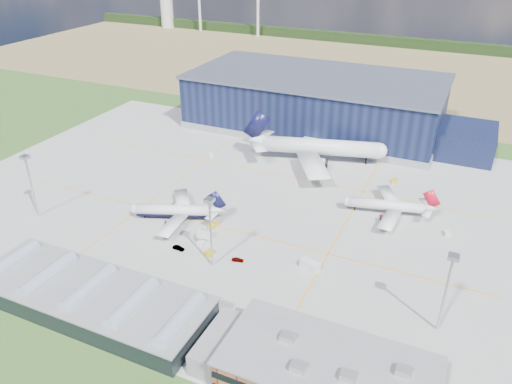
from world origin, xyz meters
name	(u,v)px	position (x,y,z in m)	size (l,w,h in m)	color
ground	(229,212)	(0.00, 0.00, 0.00)	(600.00, 600.00, 0.00)	#335720
apron	(241,200)	(0.00, 10.00, 0.03)	(220.00, 160.00, 0.08)	gray
farmland	(371,69)	(0.00, 220.00, 0.00)	(600.00, 220.00, 0.01)	#91764E
treeline	(394,41)	(0.00, 300.00, 4.00)	(600.00, 8.00, 8.00)	black
hangar	(321,105)	(2.81, 94.80, 11.62)	(145.00, 62.00, 26.10)	black
ops_building	(327,376)	(55.01, -60.00, 4.79)	(46.00, 23.00, 10.90)	brown
glass_concourse	(101,301)	(-6.45, -60.00, 3.69)	(78.00, 23.00, 8.60)	black
light_mast_west	(29,176)	(-60.00, -30.00, 15.43)	(2.60, 2.60, 23.00)	#B3B6BB
light_mast_center	(210,222)	(10.00, -30.00, 15.43)	(2.60, 2.60, 23.00)	#B3B6BB
light_mast_east	(448,281)	(75.00, -30.00, 15.43)	(2.60, 2.60, 23.00)	#B3B6BB
airliner_navy	(174,205)	(-14.91, -12.00, 5.56)	(34.09, 33.35, 11.12)	silver
airliner_red	(387,200)	(50.97, 22.00, 5.49)	(33.68, 32.95, 10.98)	silver
airliner_widebody	(321,139)	(15.82, 55.00, 10.26)	(62.93, 61.57, 20.52)	silver
gse_tug_a	(213,225)	(-0.35, -11.21, 0.69)	(2.04, 3.33, 1.39)	gold
gse_tug_b	(210,253)	(6.66, -25.61, 0.68)	(2.10, 3.15, 1.36)	gold
gse_van_a	(310,265)	(37.29, -19.38, 1.31)	(2.63, 6.02, 2.63)	silver
gse_cart_a	(447,233)	(72.53, 16.90, 0.63)	(1.95, 2.93, 1.27)	silver
gse_tug_c	(394,181)	(49.32, 47.90, 0.67)	(1.90, 3.04, 1.33)	gold
gse_cart_b	(211,155)	(-29.26, 39.82, 0.64)	(1.98, 2.96, 1.28)	silver
airstair	(205,236)	(1.24, -19.37, 1.56)	(1.96, 4.89, 3.13)	silver
car_a	(238,260)	(16.04, -25.07, 0.62)	(1.46, 3.64, 1.24)	#99999E
car_b	(179,248)	(-3.66, -27.40, 0.65)	(1.38, 3.96, 1.30)	#99999E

